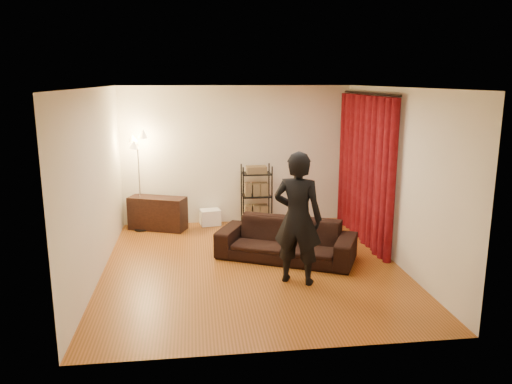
{
  "coord_description": "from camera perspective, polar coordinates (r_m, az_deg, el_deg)",
  "views": [
    {
      "loc": [
        -0.85,
        -7.21,
        2.82
      ],
      "look_at": [
        0.1,
        0.3,
        1.1
      ],
      "focal_mm": 35.0,
      "sensor_mm": 36.0,
      "label": 1
    }
  ],
  "objects": [
    {
      "name": "media_cabinet",
      "position": [
        9.72,
        -11.17,
        -2.39
      ],
      "size": [
        1.15,
        0.77,
        0.63
      ],
      "primitive_type": "cube",
      "rotation": [
        0.0,
        0.0,
        -0.38
      ],
      "color": "black",
      "rests_on": "ground"
    },
    {
      "name": "storage_boxes",
      "position": [
        9.89,
        -5.26,
        -2.88
      ],
      "size": [
        0.42,
        0.35,
        0.32
      ],
      "primitive_type": null,
      "rotation": [
        0.0,
        0.0,
        0.14
      ],
      "color": "white",
      "rests_on": "ground"
    },
    {
      "name": "wire_shelf",
      "position": [
        9.68,
        0.05,
        -0.43
      ],
      "size": [
        0.62,
        0.5,
        1.21
      ],
      "primitive_type": null,
      "rotation": [
        0.0,
        0.0,
        -0.22
      ],
      "color": "black",
      "rests_on": "ground"
    },
    {
      "name": "curtain",
      "position": [
        8.99,
        12.28,
        2.6
      ],
      "size": [
        0.22,
        2.65,
        2.55
      ],
      "primitive_type": null,
      "color": "maroon",
      "rests_on": "ground"
    },
    {
      "name": "ceiling",
      "position": [
        7.26,
        -0.5,
        11.85
      ],
      "size": [
        5.0,
        5.0,
        0.0
      ],
      "primitive_type": "plane",
      "rotation": [
        3.14,
        0.0,
        0.0
      ],
      "color": "white",
      "rests_on": "ground"
    },
    {
      "name": "sofa",
      "position": [
        7.99,
        3.44,
        -5.49
      ],
      "size": [
        2.31,
        1.7,
        0.63
      ],
      "primitive_type": "imported",
      "rotation": [
        0.0,
        0.0,
        -0.45
      ],
      "color": "black",
      "rests_on": "ground"
    },
    {
      "name": "person",
      "position": [
        6.93,
        4.78,
        -3.01
      ],
      "size": [
        0.81,
        0.7,
        1.87
      ],
      "primitive_type": "imported",
      "rotation": [
        0.0,
        0.0,
        2.69
      ],
      "color": "black",
      "rests_on": "ground"
    },
    {
      "name": "curtain_rod",
      "position": [
        8.86,
        12.81,
        10.93
      ],
      "size": [
        0.04,
        2.65,
        0.04
      ],
      "primitive_type": "cylinder",
      "rotation": [
        1.57,
        0.0,
        0.0
      ],
      "color": "black",
      "rests_on": "wall_right"
    },
    {
      "name": "wall_left",
      "position": [
        7.49,
        -17.83,
        0.86
      ],
      "size": [
        0.0,
        5.0,
        5.0
      ],
      "primitive_type": "plane",
      "rotation": [
        1.57,
        0.0,
        1.57
      ],
      "color": "silver",
      "rests_on": "ground"
    },
    {
      "name": "wall_back",
      "position": [
        9.86,
        -2.19,
        4.21
      ],
      "size": [
        5.0,
        0.0,
        5.0
      ],
      "primitive_type": "plane",
      "rotation": [
        1.57,
        0.0,
        0.0
      ],
      "color": "silver",
      "rests_on": "ground"
    },
    {
      "name": "wall_front",
      "position": [
        5.01,
        2.91,
        -4.27
      ],
      "size": [
        5.0,
        0.0,
        5.0
      ],
      "primitive_type": "plane",
      "rotation": [
        -1.57,
        0.0,
        0.0
      ],
      "color": "silver",
      "rests_on": "ground"
    },
    {
      "name": "floor",
      "position": [
        7.79,
        -0.46,
        -8.43
      ],
      "size": [
        5.0,
        5.0,
        0.0
      ],
      "primitive_type": "plane",
      "color": "#995222",
      "rests_on": "ground"
    },
    {
      "name": "wall_right",
      "position": [
        7.99,
        15.78,
        1.71
      ],
      "size": [
        0.0,
        5.0,
        5.0
      ],
      "primitive_type": "plane",
      "rotation": [
        1.57,
        0.0,
        -1.57
      ],
      "color": "silver",
      "rests_on": "ground"
    },
    {
      "name": "floor_lamp",
      "position": [
        9.58,
        -13.19,
        1.06
      ],
      "size": [
        0.36,
        0.36,
        1.85
      ],
      "primitive_type": null,
      "rotation": [
        0.0,
        0.0,
        -0.08
      ],
      "color": "silver",
      "rests_on": "ground"
    }
  ]
}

